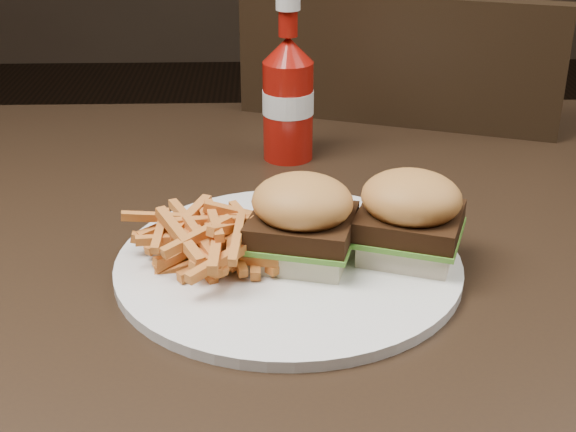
{
  "coord_description": "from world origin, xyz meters",
  "views": [
    {
      "loc": [
        -0.13,
        -0.76,
        1.12
      ],
      "look_at": [
        -0.11,
        -0.1,
        0.8
      ],
      "focal_mm": 50.0,
      "sensor_mm": 36.0,
      "label": 1
    }
  ],
  "objects_px": {
    "dining_table": "(389,233)",
    "tumbler": "(522,91)",
    "plate": "(288,264)",
    "ketchup_bottle": "(288,111)",
    "chair_far": "(405,255)"
  },
  "relations": [
    {
      "from": "dining_table",
      "to": "tumbler",
      "type": "bearing_deg",
      "value": 51.31
    },
    {
      "from": "dining_table",
      "to": "plate",
      "type": "distance_m",
      "value": 0.16
    },
    {
      "from": "dining_table",
      "to": "ketchup_bottle",
      "type": "distance_m",
      "value": 0.22
    },
    {
      "from": "chair_far",
      "to": "tumbler",
      "type": "xyz_separation_m",
      "value": [
        0.1,
        -0.23,
        0.38
      ]
    },
    {
      "from": "tumbler",
      "to": "chair_far",
      "type": "bearing_deg",
      "value": 112.52
    },
    {
      "from": "ketchup_bottle",
      "to": "tumbler",
      "type": "bearing_deg",
      "value": 16.34
    },
    {
      "from": "plate",
      "to": "ketchup_bottle",
      "type": "height_order",
      "value": "ketchup_bottle"
    },
    {
      "from": "dining_table",
      "to": "chair_far",
      "type": "height_order",
      "value": "dining_table"
    },
    {
      "from": "dining_table",
      "to": "plate",
      "type": "xyz_separation_m",
      "value": [
        -0.11,
        -0.11,
        0.03
      ]
    },
    {
      "from": "chair_far",
      "to": "tumbler",
      "type": "relative_size",
      "value": 4.92
    },
    {
      "from": "dining_table",
      "to": "plate",
      "type": "height_order",
      "value": "plate"
    },
    {
      "from": "dining_table",
      "to": "chair_far",
      "type": "distance_m",
      "value": 0.59
    },
    {
      "from": "plate",
      "to": "ketchup_bottle",
      "type": "distance_m",
      "value": 0.29
    },
    {
      "from": "dining_table",
      "to": "chair_far",
      "type": "bearing_deg",
      "value": 76.68
    },
    {
      "from": "chair_far",
      "to": "tumbler",
      "type": "height_order",
      "value": "tumbler"
    }
  ]
}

